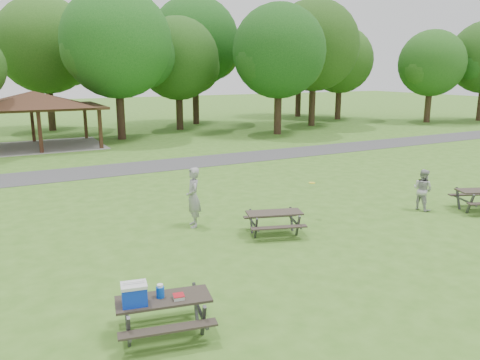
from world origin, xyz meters
name	(u,v)px	position (x,y,z in m)	size (l,w,h in m)	color
ground	(275,258)	(0.00, 0.00, 0.00)	(160.00, 160.00, 0.00)	#3C6E1F
asphalt_path	(136,168)	(0.00, 14.00, 0.01)	(120.00, 3.20, 0.02)	#3F3F41
pavilion	(33,101)	(-4.00, 24.00, 3.06)	(8.60, 7.01, 3.76)	#351D13
tree_row_e	(118,46)	(2.10, 25.03, 6.78)	(8.40, 8.00, 11.02)	black
tree_row_f	(179,61)	(8.09, 28.53, 5.84)	(7.35, 7.00, 9.55)	black
tree_row_g	(280,54)	(14.09, 22.03, 6.33)	(7.77, 7.40, 10.25)	black
tree_row_h	(315,48)	(20.10, 25.53, 7.03)	(8.61, 8.20, 11.37)	#2F2015
tree_row_i	(341,62)	(26.08, 29.03, 5.91)	(7.14, 6.80, 9.52)	#301F15
tree_row_j	(432,65)	(32.08, 22.53, 5.56)	(6.72, 6.40, 8.96)	#302115
tree_deep_b	(47,48)	(-1.90, 33.03, 6.89)	(8.40, 8.00, 11.13)	black
tree_deep_c	(195,44)	(11.10, 32.03, 7.44)	(8.82, 8.40, 11.90)	black
tree_deep_d	(300,52)	(24.10, 33.53, 7.03)	(8.40, 8.00, 11.27)	black
picnic_table_near	(155,302)	(-4.16, -2.20, 0.73)	(2.08, 1.80, 1.28)	#2A231E
picnic_table_middle	(274,217)	(1.01, 1.70, 0.56)	(2.09, 1.86, 0.76)	#312A23
frisbee_in_flight	(312,183)	(3.07, 2.54, 1.27)	(0.30, 0.30, 0.02)	yellow
frisbee_thrower	(193,197)	(-0.95, 3.61, 1.00)	(0.73, 0.48, 2.01)	gray
frisbee_catcher	(423,190)	(7.32, 1.41, 0.78)	(0.75, 0.59, 1.55)	#A9A9AC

